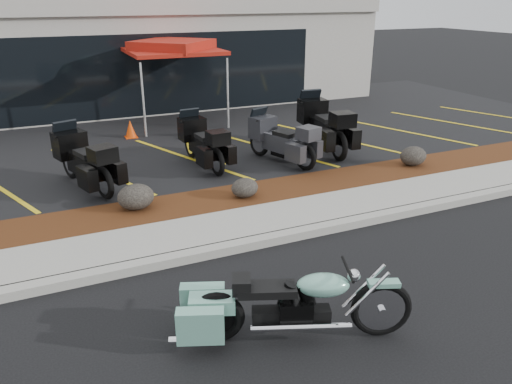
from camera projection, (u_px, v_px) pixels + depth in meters
name	position (u px, v px, depth m)	size (l,w,h in m)	color
ground	(293.00, 268.00, 7.76)	(90.00, 90.00, 0.00)	black
curb	(269.00, 239.00, 8.49)	(24.00, 0.25, 0.15)	gray
sidewalk	(252.00, 223.00, 9.09)	(24.00, 1.20, 0.15)	gray
mulch_bed	(229.00, 200.00, 10.11)	(24.00, 1.20, 0.16)	#3B1D0D
upper_lot	(163.00, 136.00, 14.69)	(26.00, 9.60, 0.15)	black
dealership_building	(119.00, 48.00, 19.30)	(18.00, 8.16, 4.00)	gray
boulder_left	(136.00, 197.00, 9.41)	(0.69, 0.58, 0.49)	black
boulder_mid	(245.00, 188.00, 9.98)	(0.55, 0.46, 0.39)	black
boulder_right	(413.00, 156.00, 11.83)	(0.64, 0.54, 0.46)	black
hero_cruiser	(382.00, 301.00, 6.05)	(2.85, 0.72, 1.00)	#72B29C
touring_black_front	(68.00, 150.00, 10.87)	(2.24, 0.86, 1.31)	black
touring_black_mid	(190.00, 133.00, 12.28)	(2.13, 0.81, 1.24)	black
touring_grey	(259.00, 132.00, 12.42)	(2.12, 0.81, 1.24)	#2C2C31
touring_black_rear	(310.00, 116.00, 13.58)	(2.49, 0.95, 1.45)	black
traffic_cone	(130.00, 129.00, 14.17)	(0.32, 0.32, 0.49)	#DC3E07
popup_canopy	(173.00, 48.00, 15.05)	(3.48, 3.48, 2.53)	silver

